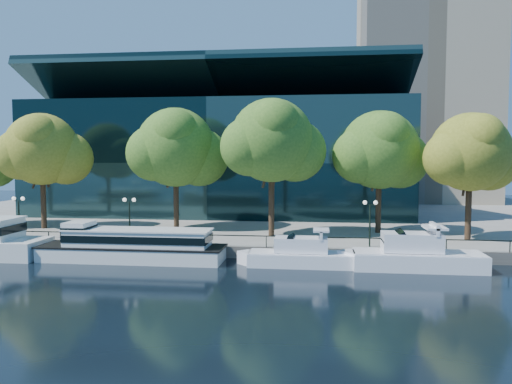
# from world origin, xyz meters

# --- Properties ---
(ground) EXTENTS (160.00, 160.00, 0.00)m
(ground) POSITION_xyz_m (0.00, 0.00, 0.00)
(ground) COLOR black
(ground) RESTS_ON ground
(promenade) EXTENTS (90.00, 67.08, 1.00)m
(promenade) POSITION_xyz_m (0.00, 36.38, 0.50)
(promenade) COLOR slate
(promenade) RESTS_ON ground
(railing) EXTENTS (88.20, 0.08, 0.99)m
(railing) POSITION_xyz_m (0.00, 3.25, 1.94)
(railing) COLOR black
(railing) RESTS_ON promenade
(convention_building) EXTENTS (50.00, 24.57, 21.43)m
(convention_building) POSITION_xyz_m (-4.00, 31.79, 8.51)
(convention_building) COLOR black
(convention_building) RESTS_ON ground
(office_tower) EXTENTS (22.50, 22.50, 65.90)m
(office_tower) POSITION_xyz_m (28.00, 55.00, 33.02)
(office_tower) COLOR tan
(office_tower) RESTS_ON ground
(tour_boat) EXTENTS (17.22, 3.84, 3.27)m
(tour_boat) POSITION_xyz_m (-6.59, 0.90, 1.39)
(tour_boat) COLOR silver
(tour_boat) RESTS_ON ground
(cruiser_near) EXTENTS (10.43, 2.69, 3.02)m
(cruiser_near) POSITION_xyz_m (8.14, 0.62, 0.94)
(cruiser_near) COLOR white
(cruiser_near) RESTS_ON ground
(cruiser_far) EXTENTS (11.22, 3.11, 3.66)m
(cruiser_far) POSITION_xyz_m (16.72, 0.46, 1.16)
(cruiser_far) COLOR white
(cruiser_far) RESTS_ON ground
(tree_1) EXTENTS (9.68, 7.94, 12.47)m
(tree_1) POSITION_xyz_m (-20.04, 11.39, 9.42)
(tree_1) COLOR black
(tree_1) RESTS_ON promenade
(tree_2) EXTENTS (10.58, 8.68, 13.02)m
(tree_2) POSITION_xyz_m (-5.63, 12.91, 9.60)
(tree_2) COLOR black
(tree_2) RESTS_ON promenade
(tree_3) EXTENTS (10.27, 8.42, 13.50)m
(tree_3) POSITION_xyz_m (5.03, 9.53, 10.21)
(tree_3) COLOR black
(tree_3) RESTS_ON promenade
(tree_4) EXTENTS (9.95, 8.16, 12.46)m
(tree_4) POSITION_xyz_m (15.74, 12.66, 9.30)
(tree_4) COLOR black
(tree_4) RESTS_ON promenade
(tree_5) EXTENTS (9.13, 7.49, 11.88)m
(tree_5) POSITION_xyz_m (23.54, 9.16, 9.07)
(tree_5) COLOR black
(tree_5) RESTS_ON promenade
(lamp_0) EXTENTS (1.26, 0.36, 4.03)m
(lamp_0) POSITION_xyz_m (-18.66, 4.50, 3.98)
(lamp_0) COLOR black
(lamp_0) RESTS_ON promenade
(lamp_1) EXTENTS (1.26, 0.36, 4.03)m
(lamp_1) POSITION_xyz_m (-7.76, 4.50, 3.98)
(lamp_1) COLOR black
(lamp_1) RESTS_ON promenade
(lamp_2) EXTENTS (1.26, 0.36, 4.03)m
(lamp_2) POSITION_xyz_m (13.90, 4.50, 3.98)
(lamp_2) COLOR black
(lamp_2) RESTS_ON promenade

